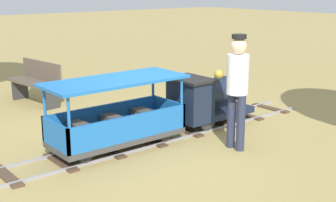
{
  "coord_description": "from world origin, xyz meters",
  "views": [
    {
      "loc": [
        5.24,
        -3.85,
        2.27
      ],
      "look_at": [
        0.0,
        0.41,
        0.55
      ],
      "focal_mm": 49.12,
      "sensor_mm": 36.0,
      "label": 1
    }
  ],
  "objects_px": {
    "conductor_person": "(237,83)",
    "park_bench": "(37,82)",
    "locomotive": "(207,97)",
    "passenger_car": "(117,120)"
  },
  "relations": [
    {
      "from": "conductor_person",
      "to": "park_bench",
      "type": "height_order",
      "value": "conductor_person"
    },
    {
      "from": "locomotive",
      "to": "park_bench",
      "type": "distance_m",
      "value": 3.53
    },
    {
      "from": "conductor_person",
      "to": "park_bench",
      "type": "xyz_separation_m",
      "value": [
        -4.22,
        -1.11,
        -0.54
      ]
    },
    {
      "from": "locomotive",
      "to": "passenger_car",
      "type": "bearing_deg",
      "value": -90.0
    },
    {
      "from": "conductor_person",
      "to": "park_bench",
      "type": "distance_m",
      "value": 4.39
    },
    {
      "from": "locomotive",
      "to": "park_bench",
      "type": "relative_size",
      "value": 1.08
    },
    {
      "from": "passenger_car",
      "to": "conductor_person",
      "type": "bearing_deg",
      "value": 51.02
    },
    {
      "from": "locomotive",
      "to": "conductor_person",
      "type": "relative_size",
      "value": 0.89
    },
    {
      "from": "locomotive",
      "to": "passenger_car",
      "type": "relative_size",
      "value": 0.72
    },
    {
      "from": "locomotive",
      "to": "passenger_car",
      "type": "xyz_separation_m",
      "value": [
        0.0,
        -1.75,
        -0.06
      ]
    }
  ]
}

